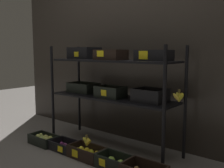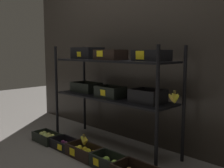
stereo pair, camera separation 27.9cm
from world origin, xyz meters
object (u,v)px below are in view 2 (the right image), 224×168
object	(u,v)px
crate_ground_pear	(47,137)
banana_bunch_loose	(84,141)
crate_ground_lemon	(84,152)
crate_ground_apple_green	(108,163)
crate_ground_plum	(65,145)
display_rack	(112,79)

from	to	relation	value
crate_ground_pear	banana_bunch_loose	bearing A→B (deg)	2.36
crate_ground_lemon	crate_ground_apple_green	xyz separation A→B (m)	(0.35, -0.00, -0.00)
crate_ground_plum	banana_bunch_loose	xyz separation A→B (m)	(0.34, -0.00, 0.13)
crate_ground_pear	banana_bunch_loose	xyz separation A→B (m)	(0.66, 0.03, 0.12)
crate_ground_lemon	crate_ground_pear	bearing A→B (deg)	-177.65
display_rack	crate_ground_lemon	size ratio (longest dim) A/B	4.25
crate_ground_apple_green	banana_bunch_loose	distance (m)	0.37
crate_ground_plum	crate_ground_lemon	size ratio (longest dim) A/B	0.83
banana_bunch_loose	crate_ground_pear	bearing A→B (deg)	-177.64
crate_ground_lemon	banana_bunch_loose	world-z (taller)	banana_bunch_loose
crate_ground_pear	banana_bunch_loose	distance (m)	0.67
crate_ground_apple_green	banana_bunch_loose	xyz separation A→B (m)	(-0.35, 0.00, 0.12)
banana_bunch_loose	crate_ground_plum	bearing A→B (deg)	179.31
display_rack	crate_ground_lemon	xyz separation A→B (m)	(0.00, -0.40, -0.71)
display_rack	crate_ground_plum	distance (m)	0.89
crate_ground_lemon	banana_bunch_loose	distance (m)	0.12
crate_ground_plum	crate_ground_apple_green	bearing A→B (deg)	-0.49
banana_bunch_loose	crate_ground_lemon	bearing A→B (deg)	-174.66
display_rack	crate_ground_pear	distance (m)	1.06
crate_ground_lemon	crate_ground_plum	bearing A→B (deg)	179.28
display_rack	banana_bunch_loose	distance (m)	0.71
display_rack	crate_ground_pear	world-z (taller)	display_rack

